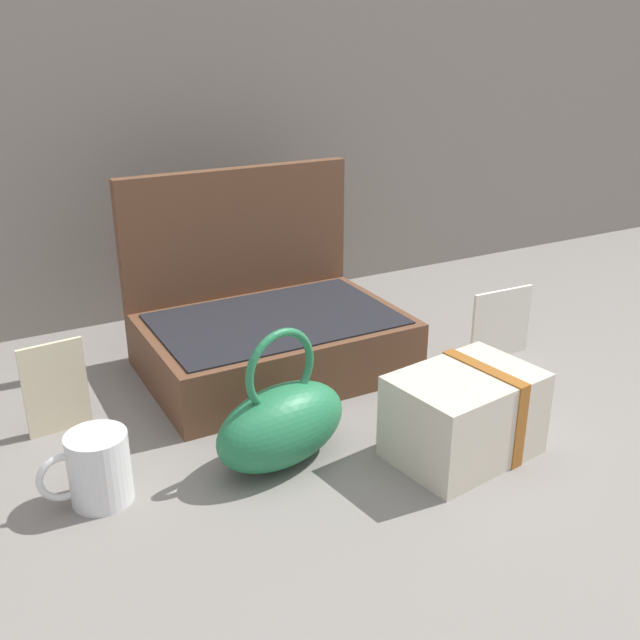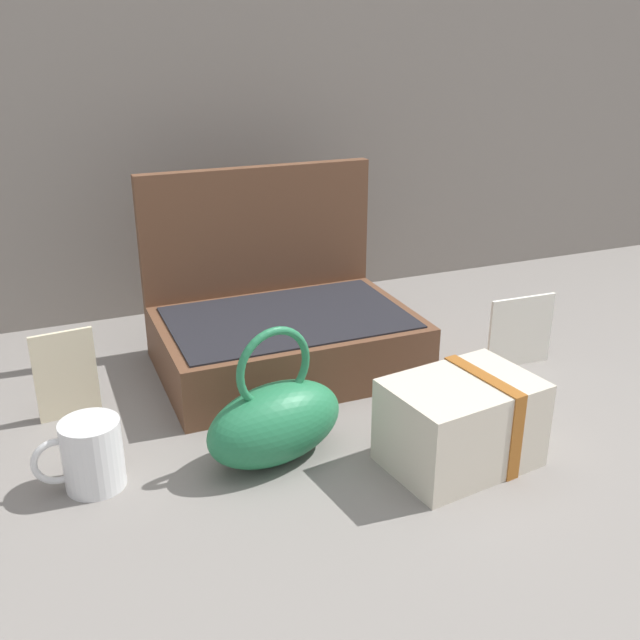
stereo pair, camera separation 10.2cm
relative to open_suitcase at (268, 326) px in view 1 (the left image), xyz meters
The scene contains 7 objects.
ground_plane 0.23m from the open_suitcase, 102.40° to the right, with size 6.00×6.00×0.00m, color slate.
open_suitcase is the anchor object (origin of this frame).
teal_pouch_handbag 0.31m from the open_suitcase, 111.22° to the right, with size 0.23×0.16×0.20m.
cream_toiletry_bag 0.41m from the open_suitcase, 72.52° to the right, with size 0.22×0.16×0.13m.
coffee_mug 0.44m from the open_suitcase, 144.09° to the right, with size 0.11×0.08×0.09m.
info_card_left 0.42m from the open_suitcase, 22.96° to the right, with size 0.13×0.01×0.13m, color white.
poster_card_right 0.37m from the open_suitcase, behind, with size 0.09×0.01×0.14m, color beige.
Camera 1 is at (-0.43, -0.85, 0.56)m, focal length 40.78 mm.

